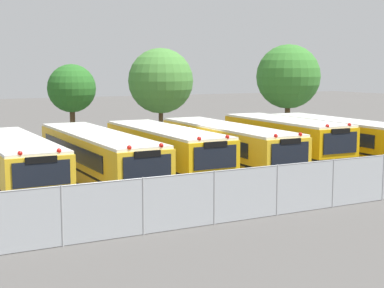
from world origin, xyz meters
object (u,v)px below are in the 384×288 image
Objects in this scene: school_bus_0 at (14,162)px; school_bus_1 at (98,156)px; school_bus_3 at (227,146)px; school_bus_2 at (165,150)px; traffic_cone at (243,205)px; tree_2 at (160,81)px; school_bus_4 at (285,140)px; school_bus_5 at (340,138)px; tree_1 at (71,88)px; tree_3 at (287,75)px.

school_bus_0 is 0.89× the size of school_bus_1.
school_bus_1 is 1.03× the size of school_bus_3.
school_bus_2 is 3.72m from school_bus_3.
school_bus_0 reaches higher than traffic_cone.
school_bus_1 is at bearing -125.49° from tree_2.
school_bus_1 is 10.98m from school_bus_4.
school_bus_4 reaches higher than school_bus_3.
school_bus_2 reaches higher than school_bus_5.
tree_1 is 6.38m from tree_2.
school_bus_0 is 18.43m from school_bus_5.
tree_1 is 20.11m from traffic_cone.
school_bus_0 is 1.51× the size of tree_2.
school_bus_5 is 12.57m from tree_3.
school_bus_2 is at bearing 88.39° from traffic_cone.
tree_2 reaches higher than traffic_cone.
tree_2 is (-6.05, 11.97, 3.14)m from school_bus_5.
school_bus_4 is at bearing -127.28° from tree_3.
school_bus_0 is at bearing -116.30° from tree_1.
school_bus_5 is at bearing 178.70° from school_bus_3.
tree_2 is (6.36, -0.37, 0.43)m from tree_1.
school_bus_3 reaches higher than traffic_cone.
tree_1 reaches higher than traffic_cone.
tree_3 is at bearing -3.94° from tree_1.
traffic_cone is at bearing -105.44° from tree_2.
school_bus_1 is 1.23× the size of school_bus_4.
school_bus_2 reaches higher than traffic_cone.
school_bus_2 is 11.19m from school_bus_5.
tree_3 is (4.57, 11.18, 3.48)m from school_bus_5.
tree_2 is (8.66, 12.14, 3.13)m from school_bus_1.
school_bus_0 is 10.36m from traffic_cone.
school_bus_0 is 1.82× the size of tree_1.
tree_1 reaches higher than school_bus_4.
school_bus_4 is at bearing -54.32° from tree_1.
tree_1 is (2.30, 12.51, 2.71)m from school_bus_1.
school_bus_1 is 15.23m from tree_2.
school_bus_0 is 3.74m from school_bus_1.
school_bus_4 is at bearing 44.92° from traffic_cone.
school_bus_5 is 1.65× the size of tree_2.
school_bus_1 is 7.25m from school_bus_3.
school_bus_2 reaches higher than school_bus_3.
tree_2 is at bearing -77.33° from school_bus_4.
school_bus_2 is 7.52m from traffic_cone.
school_bus_4 is (7.45, 0.20, 0.06)m from school_bus_2.
tree_2 is (12.38, 11.81, 3.18)m from school_bus_0.
tree_2 is at bearing -96.04° from school_bus_3.
school_bus_3 is (3.71, 0.23, -0.02)m from school_bus_2.
tree_3 is (8.31, 10.91, 3.40)m from school_bus_4.
school_bus_4 is 1.29× the size of tree_3.
school_bus_0 is 0.92× the size of school_bus_3.
school_bus_1 is at bearing 3.73° from school_bus_4.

